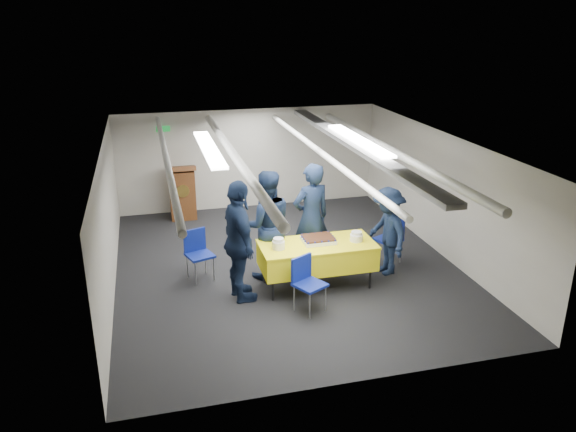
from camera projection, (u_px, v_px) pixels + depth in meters
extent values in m
plane|color=black|center=(286.00, 266.00, 10.22)|extent=(7.00, 7.00, 0.00)
cube|color=#BCB6AA|center=(249.00, 159.00, 13.00)|extent=(6.00, 0.02, 2.30)
cube|color=#BCB6AA|center=(108.00, 222.00, 9.12)|extent=(0.02, 7.00, 2.30)
cube|color=#BCB6AA|center=(440.00, 194.00, 10.52)|extent=(0.02, 7.00, 2.30)
cube|color=silver|center=(286.00, 143.00, 9.43)|extent=(6.00, 7.00, 0.02)
cylinder|color=silver|center=(166.00, 156.00, 9.00)|extent=(0.10, 6.90, 0.10)
cylinder|color=silver|center=(234.00, 155.00, 9.27)|extent=(0.14, 6.90, 0.14)
cylinder|color=silver|center=(320.00, 152.00, 9.64)|extent=(0.10, 6.90, 0.10)
cylinder|color=silver|center=(390.00, 150.00, 9.96)|extent=(0.14, 6.90, 0.14)
cube|color=gray|center=(353.00, 144.00, 9.74)|extent=(0.28, 6.90, 0.08)
cube|color=white|center=(209.00, 148.00, 9.13)|extent=(0.25, 2.60, 0.04)
cube|color=white|center=(359.00, 140.00, 9.74)|extent=(0.25, 2.60, 0.04)
cube|color=#0C591E|center=(163.00, 129.00, 12.26)|extent=(0.30, 0.04, 0.12)
cylinder|color=black|center=(273.00, 290.00, 8.96)|extent=(0.04, 0.04, 0.36)
cylinder|color=black|center=(370.00, 278.00, 9.35)|extent=(0.04, 0.04, 0.36)
cylinder|color=black|center=(264.00, 273.00, 9.54)|extent=(0.04, 0.04, 0.36)
cylinder|color=black|center=(356.00, 263.00, 9.93)|extent=(0.04, 0.04, 0.36)
cube|color=#FFF21A|center=(317.00, 256.00, 9.32)|extent=(1.89, 0.86, 0.39)
cube|color=#FFF21A|center=(317.00, 244.00, 9.25)|extent=(1.91, 0.88, 0.03)
cube|color=white|center=(318.00, 240.00, 9.30)|extent=(0.52, 0.42, 0.06)
cube|color=black|center=(318.00, 238.00, 9.29)|extent=(0.50, 0.40, 0.03)
sphere|color=navy|center=(308.00, 243.00, 9.06)|extent=(0.04, 0.04, 0.04)
sphere|color=navy|center=(302.00, 235.00, 9.41)|extent=(0.04, 0.04, 0.04)
sphere|color=navy|center=(315.00, 243.00, 9.09)|extent=(0.04, 0.04, 0.04)
sphere|color=navy|center=(308.00, 234.00, 9.43)|extent=(0.04, 0.04, 0.04)
sphere|color=navy|center=(322.00, 242.00, 9.12)|extent=(0.04, 0.04, 0.04)
sphere|color=navy|center=(315.00, 234.00, 9.46)|extent=(0.04, 0.04, 0.04)
sphere|color=navy|center=(328.00, 241.00, 9.14)|extent=(0.04, 0.04, 0.04)
sphere|color=navy|center=(321.00, 233.00, 9.49)|extent=(0.04, 0.04, 0.04)
sphere|color=navy|center=(335.00, 241.00, 9.17)|extent=(0.04, 0.04, 0.04)
sphere|color=navy|center=(328.00, 232.00, 9.51)|extent=(0.04, 0.04, 0.04)
sphere|color=navy|center=(305.00, 241.00, 9.14)|extent=(0.04, 0.04, 0.04)
sphere|color=navy|center=(335.00, 238.00, 9.26)|extent=(0.04, 0.04, 0.04)
sphere|color=navy|center=(304.00, 239.00, 9.23)|extent=(0.04, 0.04, 0.04)
sphere|color=navy|center=(333.00, 236.00, 9.35)|extent=(0.04, 0.04, 0.04)
sphere|color=navy|center=(302.00, 237.00, 9.31)|extent=(0.04, 0.04, 0.04)
sphere|color=navy|center=(331.00, 234.00, 9.43)|extent=(0.04, 0.04, 0.04)
cylinder|color=white|center=(278.00, 245.00, 9.02)|extent=(0.21, 0.21, 0.13)
cylinder|color=white|center=(278.00, 240.00, 8.99)|extent=(0.17, 0.17, 0.05)
cylinder|color=white|center=(356.00, 238.00, 9.33)|extent=(0.22, 0.22, 0.12)
cylinder|color=white|center=(357.00, 233.00, 9.31)|extent=(0.18, 0.18, 0.05)
cube|color=brown|center=(183.00, 194.00, 12.43)|extent=(0.55, 0.45, 1.10)
cube|color=brown|center=(181.00, 169.00, 12.19)|extent=(0.62, 0.53, 0.21)
cylinder|color=gold|center=(183.00, 191.00, 12.16)|extent=(0.28, 0.02, 0.28)
cylinder|color=gray|center=(310.00, 306.00, 8.40)|extent=(0.02, 0.02, 0.43)
cylinder|color=gray|center=(325.00, 299.00, 8.62)|extent=(0.02, 0.02, 0.43)
cylinder|color=gray|center=(294.00, 298.00, 8.64)|extent=(0.02, 0.02, 0.43)
cylinder|color=gray|center=(310.00, 291.00, 8.85)|extent=(0.02, 0.02, 0.43)
cube|color=navy|center=(310.00, 285.00, 8.55)|extent=(0.57, 0.57, 0.04)
cube|color=navy|center=(301.00, 268.00, 8.60)|extent=(0.37, 0.23, 0.40)
cylinder|color=gray|center=(374.00, 251.00, 10.34)|extent=(0.02, 0.02, 0.43)
cylinder|color=gray|center=(388.00, 257.00, 10.10)|extent=(0.02, 0.02, 0.43)
cylinder|color=gray|center=(386.00, 246.00, 10.55)|extent=(0.02, 0.02, 0.43)
cylinder|color=gray|center=(400.00, 252.00, 10.30)|extent=(0.02, 0.02, 0.43)
cube|color=navy|center=(388.00, 240.00, 10.24)|extent=(0.56, 0.56, 0.04)
cube|color=navy|center=(396.00, 226.00, 10.28)|extent=(0.21, 0.38, 0.40)
cylinder|color=gray|center=(196.00, 274.00, 9.44)|extent=(0.02, 0.02, 0.43)
cylinder|color=gray|center=(214.00, 269.00, 9.61)|extent=(0.02, 0.02, 0.43)
cylinder|color=gray|center=(187.00, 267.00, 9.71)|extent=(0.02, 0.02, 0.43)
cylinder|color=gray|center=(205.00, 262.00, 9.88)|extent=(0.02, 0.02, 0.43)
cube|color=navy|center=(200.00, 255.00, 9.58)|extent=(0.53, 0.53, 0.04)
cube|color=navy|center=(195.00, 240.00, 9.65)|extent=(0.39, 0.16, 0.40)
imported|color=black|center=(311.00, 218.00, 9.79)|extent=(0.81, 0.63, 1.96)
imported|color=black|center=(266.00, 225.00, 9.54)|extent=(0.96, 0.76, 1.91)
imported|color=black|center=(239.00, 242.00, 8.74)|extent=(0.63, 1.21, 1.98)
imported|color=black|center=(387.00, 231.00, 9.72)|extent=(0.69, 1.07, 1.57)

